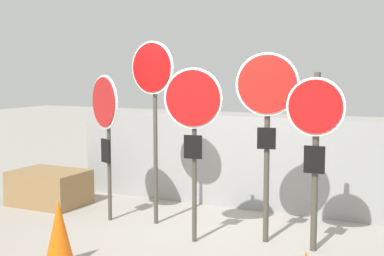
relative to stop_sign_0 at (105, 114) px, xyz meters
name	(u,v)px	position (x,y,z in m)	size (l,w,h in m)	color
ground_plane	(202,236)	(1.54, -0.08, -1.53)	(40.00, 40.00, 0.00)	gray
fence_back	(245,163)	(1.54, 1.49, -0.81)	(5.90, 0.12, 1.43)	gray
stop_sign_0	(105,114)	(0.00, 0.00, 0.00)	(0.67, 0.40, 2.08)	#474238
stop_sign_1	(153,86)	(0.69, 0.14, 0.40)	(0.72, 0.17, 2.54)	#474238
stop_sign_2	(193,113)	(1.54, -0.35, 0.09)	(0.74, 0.16, 2.18)	#474238
stop_sign_3	(267,106)	(2.36, 0.03, 0.19)	(0.76, 0.19, 2.36)	#474238
stop_sign_4	(315,130)	(2.97, -0.04, -0.08)	(0.69, 0.14, 2.12)	#474238
traffic_cone_0	(59,233)	(0.58, -1.72, -1.16)	(0.39, 0.39, 0.74)	black
storage_crate	(49,188)	(-1.37, 0.37, -1.26)	(1.14, 0.84, 0.55)	olive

